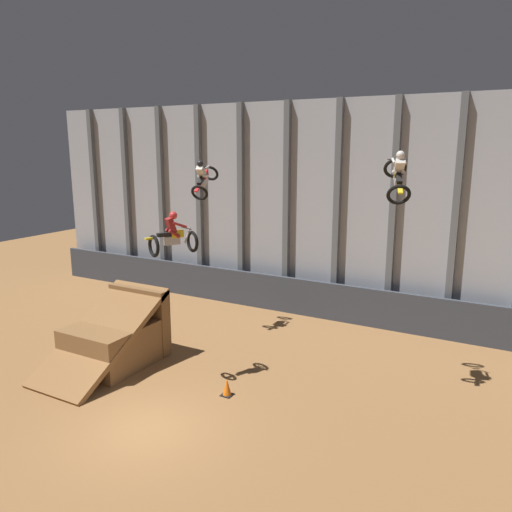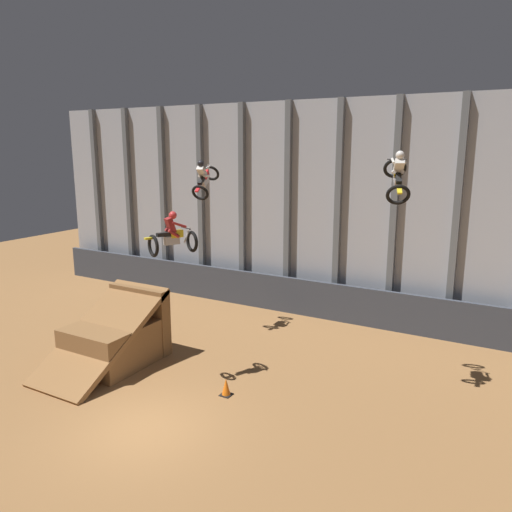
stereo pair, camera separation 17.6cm
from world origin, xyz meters
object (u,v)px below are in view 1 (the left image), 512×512
Objects in this scene: traffic_cone_near_ramp at (227,387)px; dirt_ramp at (118,337)px; rider_bike_right_air at (398,175)px; rider_bike_center_air at (173,237)px; rider_bike_left_air at (204,178)px.

dirt_ramp is at bearing 176.35° from traffic_cone_near_ramp.
dirt_ramp is at bearing 176.96° from rider_bike_right_air.
traffic_cone_near_ramp is (2.17, -0.25, -4.71)m from rider_bike_center_air.
rider_bike_right_air is (6.46, 3.03, 2.03)m from rider_bike_center_air.
rider_bike_right_air is (9.26, 2.96, 6.08)m from dirt_ramp.
traffic_cone_near_ramp is at bearing -163.36° from rider_bike_right_air.
rider_bike_right_air is (8.29, -1.45, 0.42)m from rider_bike_left_air.
rider_bike_left_air is 5.09m from rider_bike_center_air.
dirt_ramp is 2.69× the size of rider_bike_center_air.
dirt_ramp is 4.93m from rider_bike_center_air.
rider_bike_left_air is 1.07× the size of rider_bike_center_air.
rider_bike_right_air is 8.63m from traffic_cone_near_ramp.
rider_bike_right_air is at bearing 17.70° from dirt_ramp.
rider_bike_center_air is at bearing 173.53° from traffic_cone_near_ramp.
rider_bike_center_air is (1.83, -4.47, -1.60)m from rider_bike_left_air.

